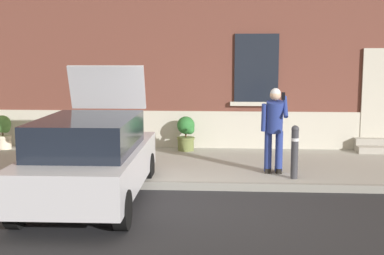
# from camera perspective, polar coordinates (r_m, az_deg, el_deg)

# --- Properties ---
(ground_plane) EXTENTS (80.00, 80.00, 0.00)m
(ground_plane) POSITION_cam_1_polar(r_m,az_deg,el_deg) (9.05, 1.00, -8.36)
(ground_plane) COLOR #232326
(sidewalk) EXTENTS (24.00, 3.60, 0.15)m
(sidewalk) POSITION_cam_1_polar(r_m,az_deg,el_deg) (11.75, 1.63, -4.14)
(sidewalk) COLOR #99968E
(sidewalk) RESTS_ON ground
(curb_edge) EXTENTS (24.00, 0.12, 0.15)m
(curb_edge) POSITION_cam_1_polar(r_m,az_deg,el_deg) (9.94, 1.25, -6.41)
(curb_edge) COLOR gray
(curb_edge) RESTS_ON ground
(building_facade) EXTENTS (24.00, 1.52, 7.50)m
(building_facade) POSITION_cam_1_polar(r_m,az_deg,el_deg) (14.02, 2.10, 12.85)
(building_facade) COLOR brown
(building_facade) RESTS_ON ground
(hatchback_car_silver) EXTENTS (1.84, 4.09, 2.34)m
(hatchback_car_silver) POSITION_cam_1_polar(r_m,az_deg,el_deg) (9.13, -11.01, -3.21)
(hatchback_car_silver) COLOR #B7B7BF
(hatchback_car_silver) RESTS_ON ground
(bollard_near_person) EXTENTS (0.15, 0.15, 1.04)m
(bollard_near_person) POSITION_cam_1_polar(r_m,az_deg,el_deg) (10.28, 11.14, -2.43)
(bollard_near_person) COLOR #333338
(bollard_near_person) RESTS_ON sidewalk
(bollard_far_left) EXTENTS (0.15, 0.15, 1.04)m
(bollard_far_left) POSITION_cam_1_polar(r_m,az_deg,el_deg) (10.42, -8.35, -2.23)
(bollard_far_left) COLOR #333338
(bollard_far_left) RESTS_ON sidewalk
(person_on_phone) EXTENTS (0.51, 0.52, 1.74)m
(person_on_phone) POSITION_cam_1_polar(r_m,az_deg,el_deg) (10.56, 8.97, 0.28)
(person_on_phone) COLOR navy
(person_on_phone) RESTS_ON sidewalk
(planter_cream) EXTENTS (0.44, 0.44, 0.86)m
(planter_cream) POSITION_cam_1_polar(r_m,az_deg,el_deg) (14.09, -19.94, -0.38)
(planter_cream) COLOR beige
(planter_cream) RESTS_ON sidewalk
(planter_terracotta) EXTENTS (0.44, 0.44, 0.86)m
(planter_terracotta) POSITION_cam_1_polar(r_m,az_deg,el_deg) (13.15, -10.92, -0.62)
(planter_terracotta) COLOR #B25B38
(planter_terracotta) RESTS_ON sidewalk
(planter_olive) EXTENTS (0.44, 0.44, 0.86)m
(planter_olive) POSITION_cam_1_polar(r_m,az_deg,el_deg) (13.02, -0.64, -0.56)
(planter_olive) COLOR #606B38
(planter_olive) RESTS_ON sidewalk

